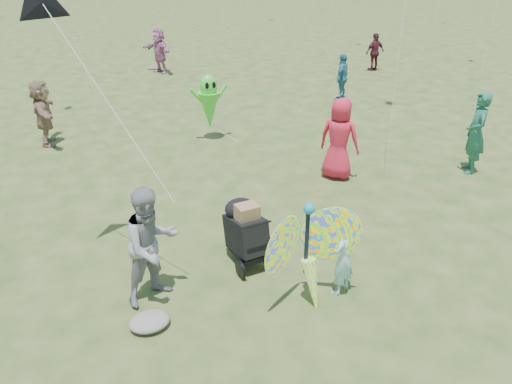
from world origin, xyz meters
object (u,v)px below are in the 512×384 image
(child_girl, at_px, (343,257))
(jogging_stroller, at_px, (245,229))
(crowd_j, at_px, (159,51))
(adult_man, at_px, (152,245))
(butterfly_kite, at_px, (309,254))
(crowd_c, at_px, (342,77))
(crowd_d, at_px, (43,113))
(alien_kite, at_px, (209,104))
(crowd_h, at_px, (375,52))
(crowd_f, at_px, (476,133))
(crowd_a, at_px, (339,139))

(child_girl, xyz_separation_m, jogging_stroller, (-1.03, 1.30, 0.00))
(crowd_j, bearing_deg, jogging_stroller, -31.74)
(adult_man, bearing_deg, butterfly_kite, -46.22)
(crowd_c, bearing_deg, crowd_j, -94.36)
(child_girl, bearing_deg, crowd_d, -93.80)
(butterfly_kite, relative_size, alien_kite, 1.04)
(child_girl, relative_size, butterfly_kite, 0.67)
(crowd_h, height_order, crowd_j, crowd_j)
(crowd_d, xyz_separation_m, alien_kite, (4.01, -1.28, 0.13))
(child_girl, relative_size, alien_kite, 0.70)
(crowd_f, xyz_separation_m, crowd_h, (3.79, 9.31, -0.18))
(adult_man, xyz_separation_m, crowd_f, (7.63, 1.74, 0.04))
(alien_kite, bearing_deg, crowd_c, 19.41)
(child_girl, distance_m, crowd_c, 10.25)
(crowd_d, distance_m, crowd_f, 10.45)
(child_girl, relative_size, crowd_f, 0.66)
(child_girl, relative_size, adult_man, 0.68)
(adult_man, height_order, alien_kite, adult_man)
(adult_man, bearing_deg, alien_kite, 44.53)
(crowd_a, xyz_separation_m, alien_kite, (-1.87, 3.37, 0.07))
(crowd_d, relative_size, jogging_stroller, 1.54)
(crowd_c, xyz_separation_m, butterfly_kite, (-5.90, -8.78, 0.05))
(crowd_d, relative_size, crowd_j, 0.97)
(crowd_a, xyz_separation_m, jogging_stroller, (-3.11, -2.29, -0.29))
(child_girl, distance_m, crowd_f, 5.72)
(crowd_a, distance_m, crowd_c, 6.11)
(crowd_f, bearing_deg, crowd_j, -129.92)
(crowd_j, height_order, alien_kite, crowd_j)
(adult_man, xyz_separation_m, jogging_stroller, (1.56, 0.35, -0.28))
(crowd_d, xyz_separation_m, crowd_h, (12.64, 3.75, -0.10))
(adult_man, xyz_separation_m, crowd_h, (11.42, 11.05, -0.15))
(butterfly_kite, bearing_deg, crowd_j, 85.09)
(alien_kite, bearing_deg, crowd_a, -60.94)
(crowd_d, xyz_separation_m, crowd_j, (4.51, 6.76, 0.03))
(crowd_d, bearing_deg, jogging_stroller, -155.86)
(child_girl, height_order, crowd_j, crowd_j)
(butterfly_kite, bearing_deg, crowd_c, 56.09)
(adult_man, height_order, crowd_h, adult_man)
(crowd_d, height_order, crowd_j, crowd_j)
(child_girl, bearing_deg, crowd_c, -149.83)
(crowd_a, relative_size, butterfly_kite, 1.00)
(crowd_a, height_order, crowd_c, crowd_a)
(crowd_j, bearing_deg, crowd_d, -58.25)
(crowd_f, bearing_deg, jogging_stroller, -46.42)
(adult_man, distance_m, jogging_stroller, 1.62)
(crowd_j, height_order, jogging_stroller, crowd_j)
(child_girl, height_order, jogging_stroller, child_girl)
(crowd_c, bearing_deg, crowd_f, 46.54)
(jogging_stroller, bearing_deg, adult_man, -172.00)
(jogging_stroller, bearing_deg, crowd_c, 44.93)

